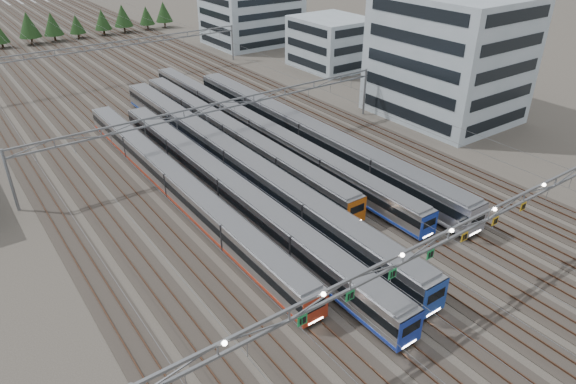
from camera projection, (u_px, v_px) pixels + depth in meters
ground at (436, 301)px, 47.41m from camera, size 400.00×400.00×0.00m
track_bed at (94, 58)px, 117.66m from camera, size 54.00×260.00×5.42m
train_a at (175, 183)px, 63.26m from camera, size 2.72×56.04×3.54m
train_b at (228, 189)px, 61.79m from camera, size 2.81×58.61×3.66m
train_c at (234, 160)px, 68.52m from camera, size 3.02×68.70×3.93m
train_d at (231, 134)px, 76.97m from camera, size 2.78×55.99×3.62m
train_e at (256, 128)px, 79.28m from camera, size 2.60×68.84×3.37m
train_f at (307, 133)px, 76.41m from camera, size 3.14×60.29×4.10m
gantry_near at (449, 238)px, 43.85m from camera, size 56.36×0.61×8.08m
gantry_mid at (221, 112)px, 72.69m from camera, size 56.36×0.36×8.00m
gantry_far at (113, 49)px, 104.63m from camera, size 56.36×0.36×8.00m
depot_bldg_south at (448, 57)px, 84.81m from camera, size 18.00×22.00×20.06m
depot_bldg_mid at (331, 43)px, 114.06m from camera, size 14.00×16.00×10.79m
depot_bldg_north at (252, 17)px, 133.67m from camera, size 22.00×18.00×13.29m
treeline at (29, 28)px, 133.40m from camera, size 81.20×5.60×7.02m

